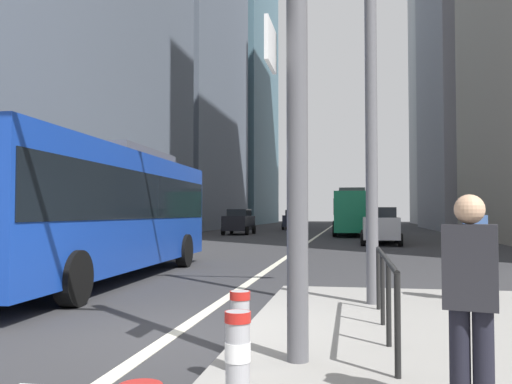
# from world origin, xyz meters

# --- Properties ---
(ground_plane) EXTENTS (160.00, 160.00, 0.00)m
(ground_plane) POSITION_xyz_m (0.00, 20.00, 0.00)
(ground_plane) COLOR #303033
(lane_centre_line) EXTENTS (0.20, 80.00, 0.01)m
(lane_centre_line) POSITION_xyz_m (0.00, 30.00, 0.01)
(lane_centre_line) COLOR beige
(lane_centre_line) RESTS_ON ground
(office_tower_left_mid) EXTENTS (10.98, 22.85, 44.85)m
(office_tower_left_mid) POSITION_xyz_m (-16.00, 49.38, 22.42)
(office_tower_left_mid) COLOR slate
(office_tower_left_mid) RESTS_ON ground
(office_tower_left_far) EXTENTS (11.43, 25.00, 43.14)m
(office_tower_left_far) POSITION_xyz_m (-16.00, 76.33, 21.57)
(office_tower_left_far) COLOR slate
(office_tower_left_far) RESTS_ON ground
(office_tower_right_far) EXTENTS (10.25, 22.97, 44.56)m
(office_tower_right_far) POSITION_xyz_m (17.00, 73.78, 22.28)
(office_tower_right_far) COLOR #9E9EA3
(office_tower_right_far) RESTS_ON ground
(city_bus_blue_oncoming) EXTENTS (2.93, 11.22, 3.40)m
(city_bus_blue_oncoming) POSITION_xyz_m (-3.74, 5.27, 1.84)
(city_bus_blue_oncoming) COLOR #14389E
(city_bus_blue_oncoming) RESTS_ON ground
(city_bus_red_receding) EXTENTS (2.94, 11.75, 3.40)m
(city_bus_red_receding) POSITION_xyz_m (2.36, 34.47, 1.84)
(city_bus_red_receding) COLOR #198456
(city_bus_red_receding) RESTS_ON ground
(car_oncoming_mid) EXTENTS (2.06, 4.59, 1.94)m
(car_oncoming_mid) POSITION_xyz_m (-3.19, 46.76, 0.99)
(car_oncoming_mid) COLOR #232838
(car_oncoming_mid) RESTS_ON ground
(car_receding_near) EXTENTS (2.08, 4.06, 1.94)m
(car_receding_near) POSITION_xyz_m (3.89, 21.90, 0.99)
(car_receding_near) COLOR silver
(car_receding_near) RESTS_ON ground
(car_receding_far) EXTENTS (2.08, 4.22, 1.94)m
(car_receding_far) POSITION_xyz_m (4.03, 25.16, 0.99)
(car_receding_far) COLOR #B2A899
(car_receding_far) RESTS_ON ground
(car_oncoming_far) EXTENTS (2.05, 4.34, 1.94)m
(car_oncoming_far) POSITION_xyz_m (-6.16, 34.14, 0.99)
(car_oncoming_far) COLOR black
(car_oncoming_far) RESTS_ON ground
(bollard_left) EXTENTS (0.20, 0.20, 0.78)m
(bollard_left) POSITION_xyz_m (1.56, -3.29, 0.58)
(bollard_left) COLOR #99999E
(bollard_left) RESTS_ON median_island
(bollard_right) EXTENTS (0.20, 0.20, 0.76)m
(bollard_right) POSITION_xyz_m (1.34, -2.14, 0.58)
(bollard_right) COLOR #99999E
(bollard_right) RESTS_ON median_island
(pedestrian_railing) EXTENTS (0.06, 3.66, 0.98)m
(pedestrian_railing) POSITION_xyz_m (2.80, -0.29, 0.86)
(pedestrian_railing) COLOR black
(pedestrian_railing) RESTS_ON median_island
(pedestrian_waiting) EXTENTS (0.43, 0.33, 1.64)m
(pedestrian_waiting) POSITION_xyz_m (3.25, -3.04, 1.06)
(pedestrian_waiting) COLOR black
(pedestrian_waiting) RESTS_ON median_island
(pedestrian_walking) EXTENTS (0.40, 0.28, 1.69)m
(pedestrian_walking) POSITION_xyz_m (4.45, 2.48, 1.09)
(pedestrian_walking) COLOR black
(pedestrian_walking) RESTS_ON median_island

